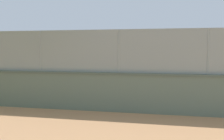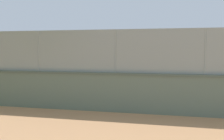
{
  "view_description": "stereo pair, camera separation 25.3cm",
  "coord_description": "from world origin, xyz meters",
  "px_view_note": "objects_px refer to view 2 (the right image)",
  "views": [
    {
      "loc": [
        -2.44,
        22.47,
        2.35
      ],
      "look_at": [
        1.47,
        6.48,
        1.01
      ],
      "focal_mm": 41.37,
      "sensor_mm": 36.0,
      "label": 1
    },
    {
      "loc": [
        -2.68,
        22.41,
        2.35
      ],
      "look_at": [
        1.47,
        6.48,
        1.01
      ],
      "focal_mm": 41.37,
      "sensor_mm": 36.0,
      "label": 2
    }
  ],
  "objects_px": {
    "player_foreground_swinging": "(196,64)",
    "sports_ball": "(215,64)",
    "player_baseline_waiting": "(77,66)",
    "courtside_bench": "(73,91)",
    "player_near_wall_returning": "(125,67)",
    "spare_ball_by_wall": "(81,98)"
  },
  "relations": [
    {
      "from": "player_foreground_swinging",
      "to": "sports_ball",
      "type": "distance_m",
      "value": 2.2
    },
    {
      "from": "player_baseline_waiting",
      "to": "courtside_bench",
      "type": "bearing_deg",
      "value": 111.38
    },
    {
      "from": "player_foreground_swinging",
      "to": "courtside_bench",
      "type": "bearing_deg",
      "value": 65.67
    },
    {
      "from": "player_near_wall_returning",
      "to": "sports_ball",
      "type": "xyz_separation_m",
      "value": [
        -6.79,
        -3.26,
        0.16
      ]
    },
    {
      "from": "sports_ball",
      "to": "courtside_bench",
      "type": "height_order",
      "value": "sports_ball"
    },
    {
      "from": "sports_ball",
      "to": "courtside_bench",
      "type": "relative_size",
      "value": 0.12
    },
    {
      "from": "player_near_wall_returning",
      "to": "courtside_bench",
      "type": "distance_m",
      "value": 8.47
    },
    {
      "from": "player_baseline_waiting",
      "to": "player_near_wall_returning",
      "type": "relative_size",
      "value": 0.98
    },
    {
      "from": "player_baseline_waiting",
      "to": "courtside_bench",
      "type": "relative_size",
      "value": 0.99
    },
    {
      "from": "player_near_wall_returning",
      "to": "player_baseline_waiting",
      "type": "bearing_deg",
      "value": -17.19
    },
    {
      "from": "player_foreground_swinging",
      "to": "courtside_bench",
      "type": "relative_size",
      "value": 1.03
    },
    {
      "from": "player_baseline_waiting",
      "to": "courtside_bench",
      "type": "height_order",
      "value": "player_baseline_waiting"
    },
    {
      "from": "courtside_bench",
      "to": "player_baseline_waiting",
      "type": "bearing_deg",
      "value": -68.62
    },
    {
      "from": "spare_ball_by_wall",
      "to": "courtside_bench",
      "type": "distance_m",
      "value": 0.6
    },
    {
      "from": "player_foreground_swinging",
      "to": "player_near_wall_returning",
      "type": "bearing_deg",
      "value": 42.54
    },
    {
      "from": "spare_ball_by_wall",
      "to": "player_near_wall_returning",
      "type": "bearing_deg",
      "value": -93.26
    },
    {
      "from": "player_near_wall_returning",
      "to": "courtside_bench",
      "type": "xyz_separation_m",
      "value": [
        0.63,
        8.43,
        -0.5
      ]
    },
    {
      "from": "sports_ball",
      "to": "spare_ball_by_wall",
      "type": "height_order",
      "value": "sports_ball"
    },
    {
      "from": "player_near_wall_returning",
      "to": "sports_ball",
      "type": "distance_m",
      "value": 7.54
    },
    {
      "from": "sports_ball",
      "to": "courtside_bench",
      "type": "xyz_separation_m",
      "value": [
        7.42,
        11.69,
        -0.66
      ]
    },
    {
      "from": "player_near_wall_returning",
      "to": "spare_ball_by_wall",
      "type": "relative_size",
      "value": 12.86
    },
    {
      "from": "courtside_bench",
      "to": "spare_ball_by_wall",
      "type": "bearing_deg",
      "value": -112.86
    }
  ]
}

